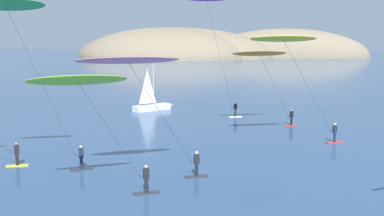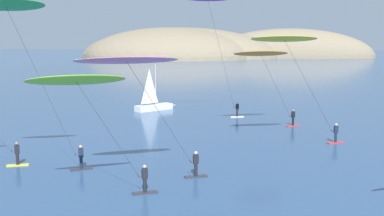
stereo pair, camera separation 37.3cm
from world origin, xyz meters
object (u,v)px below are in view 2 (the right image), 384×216
Objects in this scene: kitesurfer_yellow at (288,45)px; kitesurfer_green at (12,17)px; kitesurfer_pink at (131,67)px; kitesurfer_purple at (210,5)px; kitesurfer_lime at (82,89)px; kitesurfer_orange at (263,58)px; sailboat_near at (156,105)px.

kitesurfer_green is at bearing -150.25° from kitesurfer_yellow.
kitesurfer_green is at bearing 171.43° from kitesurfer_pink.
kitesurfer_green is 1.25× the size of kitesurfer_yellow.
kitesurfer_lime is at bearing -99.43° from kitesurfer_purple.
kitesurfer_orange is (8.45, 19.38, -0.29)m from kitesurfer_pink.
kitesurfer_green reaches higher than kitesurfer_pink.
kitesurfer_yellow is at bearing -77.37° from kitesurfer_orange.
kitesurfer_orange is at bearing 102.63° from kitesurfer_yellow.
kitesurfer_lime is 0.78× the size of kitesurfer_yellow.
kitesurfer_purple reaches higher than kitesurfer_orange.
kitesurfer_green is 1.49× the size of kitesurfer_orange.
kitesurfer_yellow is (1.74, -7.76, 1.38)m from kitesurfer_orange.
kitesurfer_lime is 8.70m from kitesurfer_green.
kitesurfer_orange is at bearing 66.44° from kitesurfer_pink.
kitesurfer_lime is 0.89× the size of kitesurfer_pink.
kitesurfer_pink is at bearing -8.57° from kitesurfer_green.
kitesurfer_purple reaches higher than kitesurfer_pink.
kitesurfer_green is (-6.15, 4.64, 4.03)m from kitesurfer_lime.
kitesurfer_orange is 0.56× the size of kitesurfer_purple.
kitesurfer_lime is 0.92× the size of kitesurfer_orange.
kitesurfer_green is 1.43× the size of kitesurfer_pink.
kitesurfer_green is 25.65m from kitesurfer_purple.
kitesurfer_orange is at bearing 47.80° from kitesurfer_green.
kitesurfer_yellow is (14.43, -17.80, 7.65)m from sailboat_near.
kitesurfer_purple is (-7.44, 12.77, 4.06)m from kitesurfer_yellow.
kitesurfer_lime is at bearing -118.61° from kitesurfer_pink.
kitesurfer_pink is 21.14m from kitesurfer_orange.
kitesurfer_pink is 15.49m from kitesurfer_yellow.
kitesurfer_green is 24.75m from kitesurfer_orange.
kitesurfer_orange is at bearing -38.34° from sailboat_near.
kitesurfer_yellow is (10.19, 11.62, 1.09)m from kitesurfer_pink.
kitesurfer_pink reaches higher than sailboat_near.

